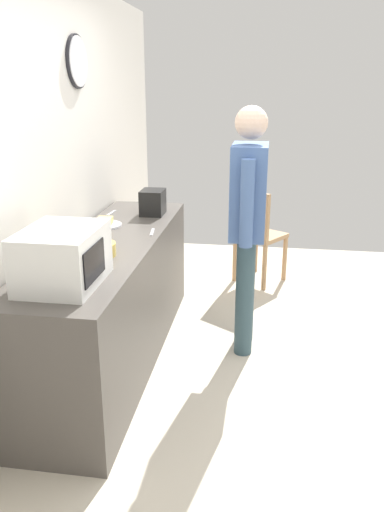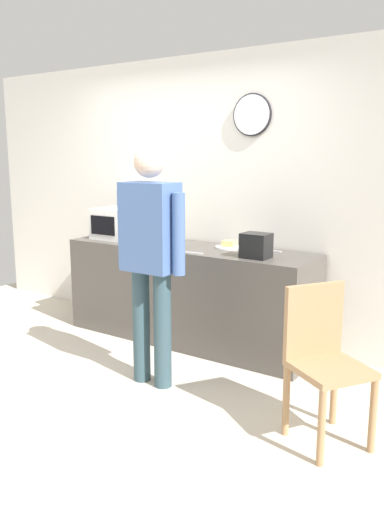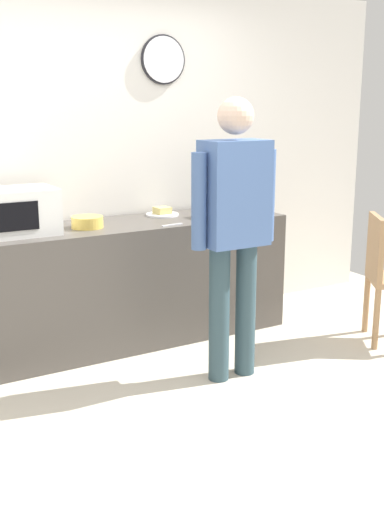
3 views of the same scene
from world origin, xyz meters
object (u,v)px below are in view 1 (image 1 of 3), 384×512
Objects in this scene: fork_utensil at (152,232)px; wooden_chair at (257,232)px; salad_bowl at (98,249)px; toaster at (153,202)px; spoon_utensil at (111,213)px; sandwich_plate at (105,223)px; person_standing at (248,214)px; microwave at (63,257)px.

wooden_chair is (1.40, -0.71, -0.37)m from fork_utensil.
fork_utensil is at bearing -21.53° from salad_bowl.
salad_bowl is at bearing 174.47° from toaster.
salad_bowl is 2.19m from wooden_chair.
spoon_utensil is at bearing 42.05° from fork_utensil.
wooden_chair is (0.89, -1.17, -0.37)m from spoon_utensil.
sandwich_plate is at bearing 72.47° from fork_utensil.
person_standing is at bearing -55.14° from salad_bowl.
wooden_chair is at bearing -52.60° from spoon_utensil.
fork_utensil is 0.68m from spoon_utensil.
fork_utensil is at bearing 153.00° from wooden_chair.
spoon_utensil is (1.05, 0.24, -0.04)m from salad_bowl.
microwave is 2.65m from wooden_chair.
sandwich_plate is at bearing 139.23° from wooden_chair.
microwave is 0.28× the size of person_standing.
toaster is at bearing -86.91° from spoon_utensil.
fork_utensil is at bearing 96.10° from person_standing.
microwave is 2.94× the size of fork_utensil.
microwave is 1.06m from fork_utensil.
fork_utensil is at bearing -167.95° from toaster.
toaster is 0.91m from person_standing.
sandwich_plate is 0.14× the size of person_standing.
microwave is at bearing -172.65° from sandwich_plate.
sandwich_plate is at bearing 145.49° from toaster.
salad_bowl is 1.08m from toaster.
spoon_utensil is (0.38, 0.07, -0.02)m from sandwich_plate.
sandwich_plate is at bearing 87.26° from person_standing.
fork_utensil and spoon_utensil have the same top height.
sandwich_plate reaches higher than wooden_chair.
person_standing is at bearing -92.74° from sandwich_plate.
fork_utensil is 1.00× the size of spoon_utensil.
spoon_utensil is at bearing 12.88° from salad_bowl.
microwave is 2.94× the size of spoon_utensil.
wooden_chair is (1.94, -0.93, -0.40)m from salad_bowl.
microwave is 2.28× the size of salad_bowl.
sandwich_plate reaches higher than fork_utensil.
wooden_chair is at bearing -21.51° from microwave.
salad_bowl is (0.47, -0.03, -0.11)m from microwave.
toaster reaches higher than wooden_chair.
toaster reaches higher than spoon_utensil.
person_standing is (0.07, -0.67, 0.14)m from fork_utensil.
salad_bowl is 1.29× the size of fork_utensil.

